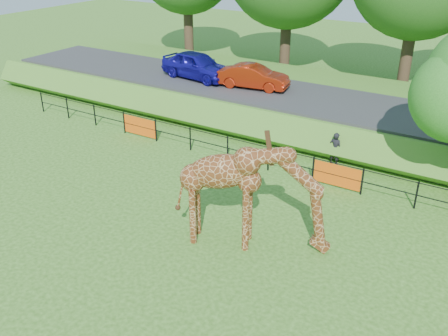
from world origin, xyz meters
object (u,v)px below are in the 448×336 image
Objects in this scene: car_blue at (197,65)px; car_red at (254,77)px; giraffe at (253,196)px; visitor at (335,149)px.

car_blue is 1.18× the size of car_red.
car_blue is (-9.68, 11.04, 0.41)m from giraffe.
giraffe is 1.31× the size of car_red.
car_blue is at bearing 111.53° from giraffe.
car_red is 7.46m from visitor.
car_blue reaches higher than visitor.
car_blue is 3.02× the size of visitor.
car_red is at bearing -27.29° from visitor.
car_red is (-6.05, 11.08, 0.27)m from giraffe.
car_blue is at bearing 81.72° from car_red.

